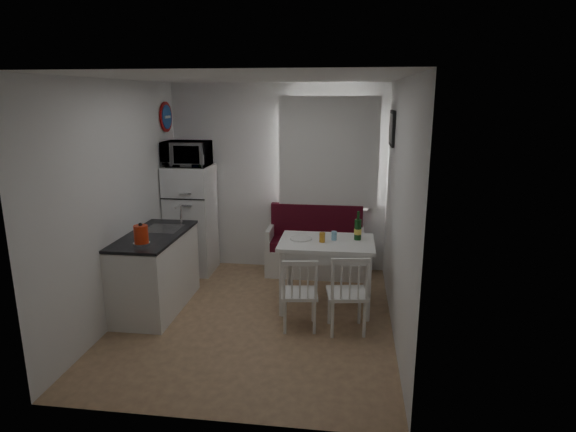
% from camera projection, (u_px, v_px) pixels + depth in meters
% --- Properties ---
extents(floor, '(3.00, 3.50, 0.02)m').
position_uv_depth(floor, '(256.00, 319.00, 5.39)').
color(floor, '#936E4E').
rests_on(floor, ground).
extents(ceiling, '(3.00, 3.50, 0.02)m').
position_uv_depth(ceiling, '(251.00, 78.00, 4.75)').
color(ceiling, white).
rests_on(ceiling, wall_back).
extents(wall_back, '(3.00, 0.02, 2.60)m').
position_uv_depth(wall_back, '(279.00, 178.00, 6.75)').
color(wall_back, white).
rests_on(wall_back, floor).
extents(wall_front, '(3.00, 0.02, 2.60)m').
position_uv_depth(wall_front, '(204.00, 261.00, 3.39)').
color(wall_front, white).
rests_on(wall_front, floor).
extents(wall_left, '(0.02, 3.50, 2.60)m').
position_uv_depth(wall_left, '(119.00, 202.00, 5.26)').
color(wall_left, white).
rests_on(wall_left, floor).
extents(wall_right, '(0.02, 3.50, 2.60)m').
position_uv_depth(wall_right, '(399.00, 210.00, 4.88)').
color(wall_right, white).
rests_on(wall_right, floor).
extents(window, '(1.22, 0.06, 1.47)m').
position_uv_depth(window, '(329.00, 156.00, 6.55)').
color(window, white).
rests_on(window, wall_back).
extents(curtain, '(1.35, 0.02, 1.50)m').
position_uv_depth(curtain, '(329.00, 153.00, 6.47)').
color(curtain, white).
rests_on(curtain, wall_back).
extents(kitchen_counter, '(0.62, 1.32, 1.16)m').
position_uv_depth(kitchen_counter, '(156.00, 271.00, 5.58)').
color(kitchen_counter, white).
rests_on(kitchen_counter, floor).
extents(wall_sign, '(0.03, 0.40, 0.40)m').
position_uv_depth(wall_sign, '(167.00, 117.00, 6.44)').
color(wall_sign, '#194997').
rests_on(wall_sign, wall_left).
extents(picture_frame, '(0.04, 0.52, 0.42)m').
position_uv_depth(picture_frame, '(392.00, 128.00, 5.75)').
color(picture_frame, black).
rests_on(picture_frame, wall_right).
extents(bench, '(1.34, 0.52, 0.96)m').
position_uv_depth(bench, '(315.00, 252.00, 6.69)').
color(bench, white).
rests_on(bench, floor).
extents(dining_table, '(1.08, 0.76, 0.81)m').
position_uv_depth(dining_table, '(327.00, 248.00, 5.53)').
color(dining_table, white).
rests_on(dining_table, floor).
extents(chair_left, '(0.43, 0.41, 0.44)m').
position_uv_depth(chair_left, '(299.00, 287.00, 4.99)').
color(chair_left, white).
rests_on(chair_left, floor).
extents(chair_right, '(0.46, 0.45, 0.47)m').
position_uv_depth(chair_right, '(347.00, 286.00, 4.91)').
color(chair_right, white).
rests_on(chair_right, floor).
extents(fridge, '(0.60, 0.60, 1.51)m').
position_uv_depth(fridge, '(191.00, 219.00, 6.70)').
color(fridge, white).
rests_on(fridge, floor).
extents(microwave, '(0.60, 0.41, 0.33)m').
position_uv_depth(microwave, '(187.00, 154.00, 6.43)').
color(microwave, white).
rests_on(microwave, fridge).
extents(kettle, '(0.18, 0.18, 0.24)m').
position_uv_depth(kettle, '(141.00, 235.00, 5.03)').
color(kettle, red).
rests_on(kettle, kitchen_counter).
extents(wine_bottle, '(0.08, 0.08, 0.34)m').
position_uv_depth(wine_bottle, '(358.00, 226.00, 5.52)').
color(wine_bottle, '#144118').
rests_on(wine_bottle, dining_table).
extents(drinking_glass_orange, '(0.07, 0.07, 0.11)m').
position_uv_depth(drinking_glass_orange, '(322.00, 237.00, 5.46)').
color(drinking_glass_orange, orange).
rests_on(drinking_glass_orange, dining_table).
extents(drinking_glass_blue, '(0.06, 0.06, 0.10)m').
position_uv_depth(drinking_glass_blue, '(334.00, 236.00, 5.54)').
color(drinking_glass_blue, '#8AC6EB').
rests_on(drinking_glass_blue, dining_table).
extents(plate, '(0.25, 0.25, 0.02)m').
position_uv_depth(plate, '(301.00, 239.00, 5.57)').
color(plate, white).
rests_on(plate, dining_table).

